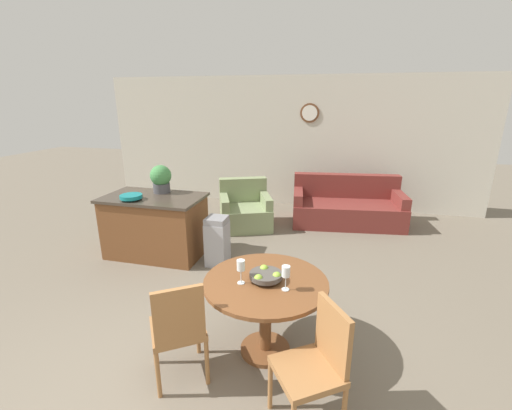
% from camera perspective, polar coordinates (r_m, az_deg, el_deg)
% --- Properties ---
extents(ground_plane, '(24.00, 24.00, 0.00)m').
position_cam_1_polar(ground_plane, '(3.10, -15.75, -29.97)').
color(ground_plane, '#706656').
extents(wall_back, '(8.00, 0.09, 2.70)m').
position_cam_1_polar(wall_back, '(7.41, 4.93, 10.38)').
color(wall_back, beige).
rests_on(wall_back, ground_plane).
extents(dining_table, '(1.09, 1.09, 0.74)m').
position_cam_1_polar(dining_table, '(3.13, 1.61, -15.11)').
color(dining_table, brown).
rests_on(dining_table, ground_plane).
extents(dining_chair_near_left, '(0.58, 0.58, 0.93)m').
position_cam_1_polar(dining_chair_near_left, '(2.95, -12.81, -19.17)').
color(dining_chair_near_left, '#9E6B3D').
rests_on(dining_chair_near_left, ground_plane).
extents(dining_chair_near_right, '(0.58, 0.58, 0.93)m').
position_cam_1_polar(dining_chair_near_right, '(2.63, 10.10, -24.15)').
color(dining_chair_near_right, '#9E6B3D').
rests_on(dining_chair_near_right, ground_plane).
extents(fruit_bowl, '(0.28, 0.28, 0.10)m').
position_cam_1_polar(fruit_bowl, '(3.02, 1.67, -11.64)').
color(fruit_bowl, '#4C4742').
rests_on(fruit_bowl, dining_table).
extents(wine_glass_left, '(0.07, 0.07, 0.22)m').
position_cam_1_polar(wine_glass_left, '(2.93, -2.55, -10.17)').
color(wine_glass_left, silver).
rests_on(wine_glass_left, dining_table).
extents(wine_glass_right, '(0.07, 0.07, 0.22)m').
position_cam_1_polar(wine_glass_right, '(2.85, 5.01, -11.13)').
color(wine_glass_right, silver).
rests_on(wine_glass_right, dining_table).
extents(kitchen_island, '(1.42, 0.83, 0.90)m').
position_cam_1_polar(kitchen_island, '(5.26, -16.40, -3.31)').
color(kitchen_island, brown).
rests_on(kitchen_island, ground_plane).
extents(teal_bowl, '(0.30, 0.30, 0.07)m').
position_cam_1_polar(teal_bowl, '(5.03, -20.10, 1.32)').
color(teal_bowl, '#147A7F').
rests_on(teal_bowl, kitchen_island).
extents(potted_plant, '(0.31, 0.31, 0.41)m').
position_cam_1_polar(potted_plant, '(5.26, -15.56, 4.31)').
color(potted_plant, '#4C4C51').
rests_on(potted_plant, kitchen_island).
extents(trash_bin, '(0.29, 0.30, 0.70)m').
position_cam_1_polar(trash_bin, '(4.82, -6.46, -6.01)').
color(trash_bin, '#9E9EA3').
rests_on(trash_bin, ground_plane).
extents(couch, '(2.08, 1.19, 0.87)m').
position_cam_1_polar(couch, '(6.60, 14.87, -0.43)').
color(couch, maroon).
rests_on(couch, ground_plane).
extents(armchair, '(1.15, 1.15, 0.84)m').
position_cam_1_polar(armchair, '(6.23, -1.86, -1.00)').
color(armchair, gray).
rests_on(armchair, ground_plane).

